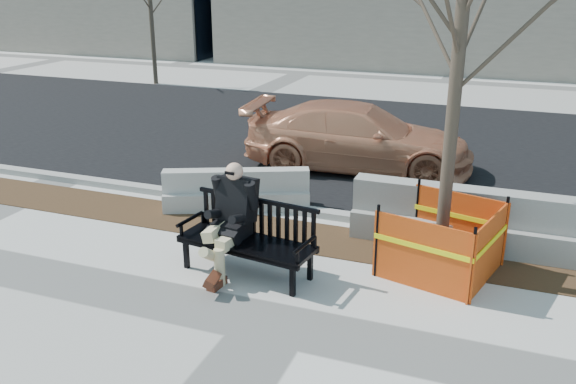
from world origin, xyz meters
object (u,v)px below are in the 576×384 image
object	(u,v)px
seated_man	(233,268)
sedan	(357,168)
bench	(247,273)
jersey_barrier_left	(237,208)
tree_fence	(438,270)
jersey_barrier_right	(458,245)

from	to	relation	value
seated_man	sedan	bearing A→B (deg)	92.45
bench	jersey_barrier_left	bearing A→B (deg)	126.07
bench	tree_fence	size ratio (longest dim) A/B	0.37
seated_man	jersey_barrier_left	size ratio (longest dim) A/B	0.61
bench	seated_man	world-z (taller)	seated_man
bench	seated_man	xyz separation A→B (m)	(-0.27, 0.09, 0.00)
seated_man	tree_fence	xyz separation A→B (m)	(2.84, 0.98, 0.00)
jersey_barrier_left	sedan	bearing A→B (deg)	41.87
sedan	seated_man	bearing A→B (deg)	169.68
tree_fence	sedan	size ratio (longest dim) A/B	1.11
bench	tree_fence	distance (m)	2.78
bench	sedan	world-z (taller)	sedan
jersey_barrier_left	tree_fence	bearing A→B (deg)	-41.03
tree_fence	jersey_barrier_left	world-z (taller)	tree_fence
seated_man	sedan	world-z (taller)	seated_man
tree_fence	jersey_barrier_left	size ratio (longest dim) A/B	2.06
tree_fence	sedan	world-z (taller)	tree_fence
jersey_barrier_left	jersey_barrier_right	xyz separation A→B (m)	(3.97, -0.20, 0.00)
bench	sedan	size ratio (longest dim) A/B	0.41
bench	jersey_barrier_right	size ratio (longest dim) A/B	0.59
seated_man	tree_fence	bearing A→B (deg)	26.65
tree_fence	jersey_barrier_right	distance (m)	1.02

